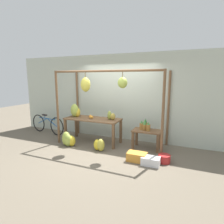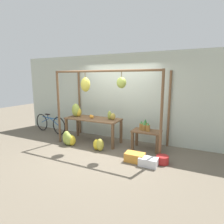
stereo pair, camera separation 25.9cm
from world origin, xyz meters
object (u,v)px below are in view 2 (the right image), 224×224
(pineapple_cluster, at_px, (145,126))
(papaya_pile, at_px, (111,116))
(parked_bicycle, at_px, (50,123))
(banana_pile_on_table, at_px, (77,111))
(fruit_crate_purple, at_px, (148,162))
(orange_pile, at_px, (92,117))
(banana_pile_ground_left, at_px, (69,139))
(banana_pile_ground_right, at_px, (99,145))
(fruit_crate_white, at_px, (135,157))
(blue_bucket, at_px, (162,160))

(pineapple_cluster, bearing_deg, papaya_pile, -174.19)
(pineapple_cluster, relative_size, parked_bicycle, 0.21)
(banana_pile_on_table, height_order, pineapple_cluster, banana_pile_on_table)
(fruit_crate_purple, bearing_deg, papaya_pile, 146.97)
(orange_pile, height_order, banana_pile_ground_left, orange_pile)
(papaya_pile, bearing_deg, parked_bicycle, 176.53)
(pineapple_cluster, bearing_deg, banana_pile_ground_left, -161.61)
(banana_pile_ground_left, height_order, banana_pile_ground_right, banana_pile_ground_left)
(pineapple_cluster, relative_size, papaya_pile, 1.10)
(fruit_crate_white, distance_m, blue_bucket, 0.66)
(banana_pile_on_table, bearing_deg, banana_pile_ground_right, -26.79)
(pineapple_cluster, height_order, fruit_crate_white, pineapple_cluster)
(fruit_crate_white, xyz_separation_m, blue_bucket, (0.63, 0.18, -0.01))
(banana_pile_ground_right, xyz_separation_m, parked_bicycle, (-2.54, 0.77, 0.18))
(orange_pile, xyz_separation_m, fruit_crate_white, (1.72, -0.79, -0.72))
(fruit_crate_white, xyz_separation_m, papaya_pile, (-1.06, 0.84, 0.79))
(orange_pile, bearing_deg, banana_pile_ground_left, -130.02)
(fruit_crate_white, xyz_separation_m, fruit_crate_purple, (0.36, -0.09, -0.01))
(banana_pile_on_table, distance_m, fruit_crate_white, 2.60)
(parked_bicycle, distance_m, fruit_crate_purple, 4.22)
(pineapple_cluster, height_order, banana_pile_ground_right, pineapple_cluster)
(parked_bicycle, xyz_separation_m, fruit_crate_purple, (4.07, -1.09, -0.25))
(pineapple_cluster, distance_m, banana_pile_ground_right, 1.42)
(banana_pile_on_table, xyz_separation_m, parked_bicycle, (-1.39, 0.19, -0.62))
(banana_pile_ground_left, relative_size, papaya_pile, 1.56)
(banana_pile_on_table, bearing_deg, parked_bicycle, 172.41)
(fruit_crate_white, bearing_deg, banana_pile_ground_right, 168.73)
(orange_pile, distance_m, fruit_crate_white, 2.03)
(banana_pile_ground_left, bearing_deg, fruit_crate_purple, -6.96)
(banana_pile_ground_left, bearing_deg, blue_bucket, -0.83)
(blue_bucket, bearing_deg, fruit_crate_purple, -135.31)
(blue_bucket, bearing_deg, papaya_pile, 158.91)
(pineapple_cluster, distance_m, fruit_crate_white, 1.10)
(banana_pile_ground_left, bearing_deg, parked_bicycle, 152.86)
(parked_bicycle, bearing_deg, banana_pile_on_table, -7.59)
(pineapple_cluster, distance_m, fruit_crate_purple, 1.25)
(pineapple_cluster, relative_size, blue_bucket, 1.14)
(orange_pile, xyz_separation_m, blue_bucket, (2.36, -0.61, -0.73))
(banana_pile_on_table, distance_m, fruit_crate_purple, 2.95)
(pineapple_cluster, height_order, parked_bicycle, pineapple_cluster)
(pineapple_cluster, bearing_deg, banana_pile_on_table, -176.76)
(banana_pile_ground_left, relative_size, blue_bucket, 1.61)
(orange_pile, relative_size, parked_bicycle, 0.11)
(blue_bucket, bearing_deg, banana_pile_ground_left, 179.17)
(papaya_pile, height_order, fruit_crate_purple, papaya_pile)
(fruit_crate_white, bearing_deg, banana_pile_on_table, 160.64)
(banana_pile_ground_left, distance_m, blue_bucket, 2.83)
(banana_pile_on_table, height_order, blue_bucket, banana_pile_on_table)
(orange_pile, relative_size, blue_bucket, 0.63)
(pineapple_cluster, relative_size, banana_pile_ground_left, 0.71)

